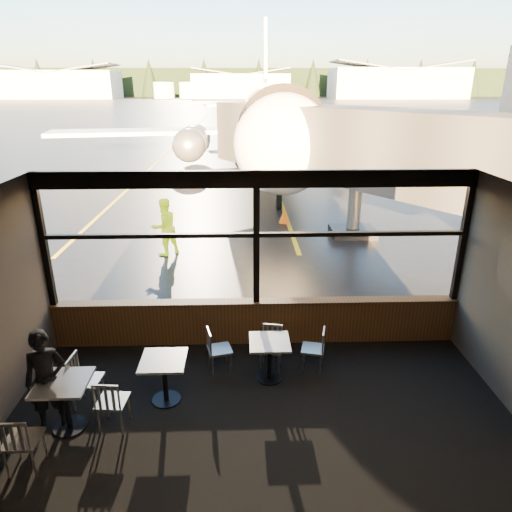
{
  "coord_description": "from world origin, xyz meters",
  "views": [
    {
      "loc": [
        -0.27,
        -8.12,
        4.93
      ],
      "look_at": [
        0.03,
        1.0,
        1.5
      ],
      "focal_mm": 32.0,
      "sensor_mm": 36.0,
      "label": 1
    }
  ],
  "objects_px": {
    "ground_crew": "(164,227)",
    "cafe_table_near": "(269,360)",
    "cafe_table_left": "(66,405)",
    "cone_nose": "(284,216)",
    "cafe_table_mid": "(165,380)",
    "chair_near_w": "(220,350)",
    "chair_mid_s": "(113,402)",
    "passenger": "(47,380)",
    "chair_mid_w": "(87,381)",
    "cone_wing": "(183,170)",
    "chair_near_e": "(313,349)",
    "jet_bridge": "(369,173)",
    "chair_near_n": "(271,349)",
    "airliner": "(271,79)",
    "chair_left_s": "(23,440)"
  },
  "relations": [
    {
      "from": "ground_crew",
      "to": "cafe_table_near",
      "type": "bearing_deg",
      "value": 74.47
    },
    {
      "from": "cafe_table_left",
      "to": "cone_nose",
      "type": "distance_m",
      "value": 11.78
    },
    {
      "from": "cafe_table_mid",
      "to": "chair_near_w",
      "type": "bearing_deg",
      "value": 43.95
    },
    {
      "from": "chair_mid_s",
      "to": "ground_crew",
      "type": "xyz_separation_m",
      "value": [
        -0.38,
        7.66,
        0.43
      ]
    },
    {
      "from": "passenger",
      "to": "cone_nose",
      "type": "distance_m",
      "value": 11.82
    },
    {
      "from": "chair_mid_w",
      "to": "cone_nose",
      "type": "relative_size",
      "value": 1.67
    },
    {
      "from": "ground_crew",
      "to": "cone_wing",
      "type": "distance_m",
      "value": 13.76
    },
    {
      "from": "chair_mid_s",
      "to": "cafe_table_left",
      "type": "bearing_deg",
      "value": -174.69
    },
    {
      "from": "chair_near_e",
      "to": "chair_mid_w",
      "type": "bearing_deg",
      "value": 116.59
    },
    {
      "from": "chair_mid_w",
      "to": "ground_crew",
      "type": "bearing_deg",
      "value": -176.14
    },
    {
      "from": "chair_mid_w",
      "to": "ground_crew",
      "type": "distance_m",
      "value": 7.15
    },
    {
      "from": "cafe_table_near",
      "to": "cone_nose",
      "type": "distance_m",
      "value": 9.89
    },
    {
      "from": "jet_bridge",
      "to": "chair_near_e",
      "type": "xyz_separation_m",
      "value": [
        -2.6,
        -6.48,
        -2.03
      ]
    },
    {
      "from": "cafe_table_left",
      "to": "chair_mid_s",
      "type": "relative_size",
      "value": 0.92
    },
    {
      "from": "ground_crew",
      "to": "chair_near_n",
      "type": "bearing_deg",
      "value": 75.9
    },
    {
      "from": "cone_nose",
      "to": "cone_wing",
      "type": "distance_m",
      "value": 11.55
    },
    {
      "from": "chair_mid_w",
      "to": "passenger",
      "type": "height_order",
      "value": "passenger"
    },
    {
      "from": "cafe_table_mid",
      "to": "chair_near_n",
      "type": "xyz_separation_m",
      "value": [
        1.8,
        0.86,
        0.02
      ]
    },
    {
      "from": "chair_near_e",
      "to": "cone_wing",
      "type": "height_order",
      "value": "chair_near_e"
    },
    {
      "from": "cafe_table_near",
      "to": "passenger",
      "type": "bearing_deg",
      "value": -162.4
    },
    {
      "from": "airliner",
      "to": "chair_left_s",
      "type": "relative_size",
      "value": 37.12
    },
    {
      "from": "chair_near_e",
      "to": "cone_wing",
      "type": "distance_m",
      "value": 20.5
    },
    {
      "from": "chair_near_n",
      "to": "chair_mid_s",
      "type": "distance_m",
      "value": 2.88
    },
    {
      "from": "cafe_table_mid",
      "to": "chair_near_w",
      "type": "xyz_separation_m",
      "value": [
        0.86,
        0.83,
        0.03
      ]
    },
    {
      "from": "chair_near_n",
      "to": "cone_nose",
      "type": "height_order",
      "value": "chair_near_n"
    },
    {
      "from": "chair_mid_s",
      "to": "ground_crew",
      "type": "relative_size",
      "value": 0.52
    },
    {
      "from": "cafe_table_mid",
      "to": "chair_near_w",
      "type": "height_order",
      "value": "chair_near_w"
    },
    {
      "from": "chair_mid_s",
      "to": "chair_left_s",
      "type": "distance_m",
      "value": 1.26
    },
    {
      "from": "cafe_table_near",
      "to": "chair_left_s",
      "type": "bearing_deg",
      "value": -150.78
    },
    {
      "from": "chair_left_s",
      "to": "cone_wing",
      "type": "bearing_deg",
      "value": 90.49
    },
    {
      "from": "chair_near_w",
      "to": "chair_mid_s",
      "type": "relative_size",
      "value": 0.95
    },
    {
      "from": "cafe_table_left",
      "to": "passenger",
      "type": "distance_m",
      "value": 0.48
    },
    {
      "from": "ground_crew",
      "to": "cone_nose",
      "type": "bearing_deg",
      "value": -179.14
    },
    {
      "from": "cafe_table_mid",
      "to": "cone_wing",
      "type": "bearing_deg",
      "value": 95.83
    },
    {
      "from": "cafe_table_left",
      "to": "passenger",
      "type": "bearing_deg",
      "value": 164.65
    },
    {
      "from": "chair_near_w",
      "to": "chair_mid_s",
      "type": "xyz_separation_m",
      "value": [
        -1.55,
        -1.43,
        0.02
      ]
    },
    {
      "from": "cone_wing",
      "to": "cone_nose",
      "type": "bearing_deg",
      "value": -64.23
    },
    {
      "from": "ground_crew",
      "to": "cone_wing",
      "type": "bearing_deg",
      "value": -124.52
    },
    {
      "from": "cafe_table_left",
      "to": "cone_wing",
      "type": "height_order",
      "value": "cafe_table_left"
    },
    {
      "from": "jet_bridge",
      "to": "cafe_table_mid",
      "type": "relative_size",
      "value": 14.11
    },
    {
      "from": "airliner",
      "to": "cafe_table_mid",
      "type": "xyz_separation_m",
      "value": [
        -3.2,
        -24.08,
        -4.89
      ]
    },
    {
      "from": "cafe_table_left",
      "to": "chair_mid_w",
      "type": "distance_m",
      "value": 0.55
    },
    {
      "from": "chair_mid_w",
      "to": "passenger",
      "type": "xyz_separation_m",
      "value": [
        -0.41,
        -0.46,
        0.35
      ]
    },
    {
      "from": "chair_near_e",
      "to": "cone_nose",
      "type": "xyz_separation_m",
      "value": [
        0.34,
        9.55,
        -0.14
      ]
    },
    {
      "from": "chair_left_s",
      "to": "ground_crew",
      "type": "distance_m",
      "value": 8.47
    },
    {
      "from": "airliner",
      "to": "cafe_table_near",
      "type": "distance_m",
      "value": 24.09
    },
    {
      "from": "cafe_table_left",
      "to": "passenger",
      "type": "relative_size",
      "value": 0.51
    },
    {
      "from": "airliner",
      "to": "chair_near_n",
      "type": "xyz_separation_m",
      "value": [
        -1.4,
        -23.23,
        -4.87
      ]
    },
    {
      "from": "chair_near_w",
      "to": "cone_nose",
      "type": "bearing_deg",
      "value": 154.17
    },
    {
      "from": "chair_mid_s",
      "to": "cafe_table_mid",
      "type": "bearing_deg",
      "value": 45.71
    }
  ]
}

